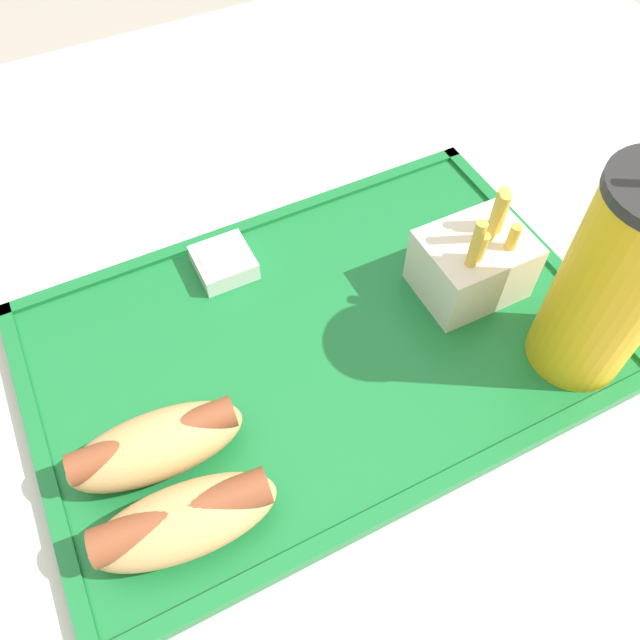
# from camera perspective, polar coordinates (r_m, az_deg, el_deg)

# --- Properties ---
(ground_plane) EXTENTS (8.00, 8.00, 0.00)m
(ground_plane) POSITION_cam_1_polar(r_m,az_deg,el_deg) (1.22, -1.43, -22.27)
(ground_plane) COLOR #ADA393
(dining_table) EXTENTS (1.31, 1.05, 0.76)m
(dining_table) POSITION_cam_1_polar(r_m,az_deg,el_deg) (0.86, -1.97, -16.42)
(dining_table) COLOR beige
(dining_table) RESTS_ON ground_plane
(food_tray) EXTENTS (0.46, 0.30, 0.01)m
(food_tray) POSITION_cam_1_polar(r_m,az_deg,el_deg) (0.51, 0.00, -2.26)
(food_tray) COLOR #197233
(food_tray) RESTS_ON dining_table
(soda_cup) EXTENTS (0.08, 0.08, 0.21)m
(soda_cup) POSITION_cam_1_polar(r_m,az_deg,el_deg) (0.48, 25.29, 3.12)
(soda_cup) COLOR gold
(soda_cup) RESTS_ON food_tray
(hot_dog_far) EXTENTS (0.13, 0.06, 0.04)m
(hot_dog_far) POSITION_cam_1_polar(r_m,az_deg,el_deg) (0.43, -12.29, -17.44)
(hot_dog_far) COLOR tan
(hot_dog_far) RESTS_ON food_tray
(hot_dog_near) EXTENTS (0.13, 0.06, 0.04)m
(hot_dog_near) POSITION_cam_1_polar(r_m,az_deg,el_deg) (0.45, -14.74, -10.97)
(hot_dog_near) COLOR tan
(hot_dog_near) RESTS_ON food_tray
(fries_carton) EXTENTS (0.09, 0.07, 0.11)m
(fries_carton) POSITION_cam_1_polar(r_m,az_deg,el_deg) (0.53, 13.85, 5.13)
(fries_carton) COLOR silver
(fries_carton) RESTS_ON food_tray
(sauce_cup_mayo) EXTENTS (0.05, 0.05, 0.02)m
(sauce_cup_mayo) POSITION_cam_1_polar(r_m,az_deg,el_deg) (0.55, -8.79, 5.27)
(sauce_cup_mayo) COLOR silver
(sauce_cup_mayo) RESTS_ON food_tray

